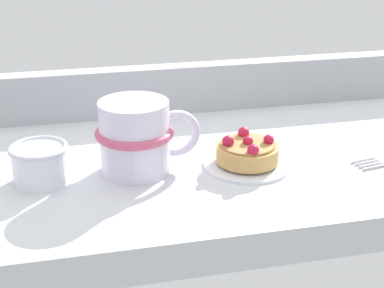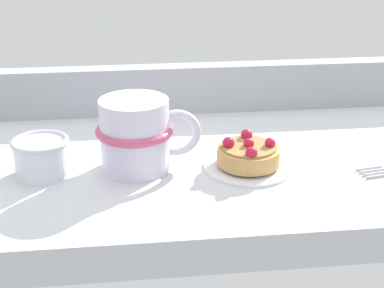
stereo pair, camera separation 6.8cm
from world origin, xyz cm
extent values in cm
cube|color=silver|center=(0.00, 0.00, -2.08)|extent=(78.17, 38.14, 4.17)
cube|color=#9EA3A8|center=(0.00, 17.44, 3.58)|extent=(76.61, 3.27, 7.15)
cylinder|color=silver|center=(3.30, -4.03, 0.36)|extent=(10.63, 10.63, 0.71)
cylinder|color=silver|center=(3.30, -4.03, 0.18)|extent=(5.84, 5.84, 0.36)
cylinder|color=tan|center=(3.30, -4.03, 1.70)|extent=(7.59, 7.59, 1.97)
cylinder|color=#A37942|center=(3.30, -4.03, 2.84)|extent=(6.67, 6.67, 0.30)
sphere|color=#B71938|center=(3.30, -4.03, 3.27)|extent=(1.28, 1.28, 1.28)
sphere|color=#B71938|center=(5.80, -4.38, 3.34)|extent=(1.29, 1.29, 1.29)
sphere|color=#B71938|center=(3.59, -1.44, 3.31)|extent=(1.45, 1.45, 1.45)
sphere|color=#B71938|center=(0.88, -3.88, 3.40)|extent=(1.46, 1.46, 1.46)
sphere|color=#B71938|center=(3.03, -6.79, 3.26)|extent=(1.41, 1.41, 1.41)
cylinder|color=silver|center=(-10.09, -2.41, 4.36)|extent=(8.19, 8.19, 8.72)
torus|color=#C64C70|center=(-10.09, -2.41, 4.91)|extent=(9.27, 9.27, 1.05)
torus|color=silver|center=(-5.15, -2.41, 4.36)|extent=(5.86, 0.98, 5.86)
cube|color=#B7B7BC|center=(17.75, -6.08, 0.30)|extent=(3.49, 0.84, 0.60)
cube|color=#B7B7BC|center=(17.88, -6.80, 0.30)|extent=(3.49, 0.84, 0.60)
cube|color=#B7B7BC|center=(18.00, -7.52, 0.30)|extent=(3.49, 0.84, 0.60)
cube|color=#B7B7BC|center=(18.13, -8.25, 0.30)|extent=(3.49, 0.84, 0.60)
cylinder|color=silver|center=(-21.07, -2.81, 2.09)|extent=(6.21, 6.21, 4.17)
torus|color=silver|center=(-21.07, -2.81, 4.17)|extent=(6.69, 6.69, 0.60)
camera|label=1|loc=(-17.37, -63.86, 29.59)|focal=53.29mm
camera|label=2|loc=(-10.72, -65.01, 29.59)|focal=53.29mm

